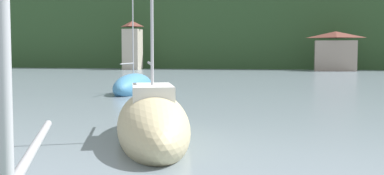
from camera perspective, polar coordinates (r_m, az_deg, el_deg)
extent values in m
cube|color=#2D4C28|center=(125.02, 9.78, 6.38)|extent=(352.00, 69.88, 16.20)
ellipsoid|color=#38562D|center=(143.76, 3.98, 5.14)|extent=(246.40, 48.92, 33.92)
cube|color=#BCB29E|center=(88.31, -7.13, 4.54)|extent=(3.02, 3.01, 7.37)
pyramid|color=brown|center=(88.48, -7.16, 7.56)|extent=(3.17, 3.16, 1.05)
cube|color=gray|center=(83.68, 16.75, 3.64)|extent=(6.72, 3.11, 5.08)
pyramid|color=brown|center=(83.74, 16.80, 6.07)|extent=(7.06, 3.26, 1.09)
cylinder|color=#ADADB2|center=(4.85, -18.30, -6.74)|extent=(1.37, 2.89, 0.09)
ellipsoid|color=teal|center=(35.35, -7.01, 0.08)|extent=(2.63, 7.60, 1.96)
cylinder|color=#B7B7BC|center=(35.40, -7.09, 9.11)|extent=(0.09, 0.09, 10.06)
cylinder|color=#ADADB2|center=(33.72, -7.76, 2.86)|extent=(0.30, 3.21, 0.08)
ellipsoid|color=#CCBC8E|center=(15.86, -4.74, -4.54)|extent=(4.99, 8.71, 2.21)
cylinder|color=#ADADB2|center=(17.39, -5.03, 2.89)|extent=(1.22, 3.23, 0.09)
cube|color=silver|center=(15.75, -4.76, -1.02)|extent=(2.06, 2.82, 0.74)
sphere|color=red|center=(34.10, -21.89, -1.07)|extent=(0.58, 0.58, 0.58)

